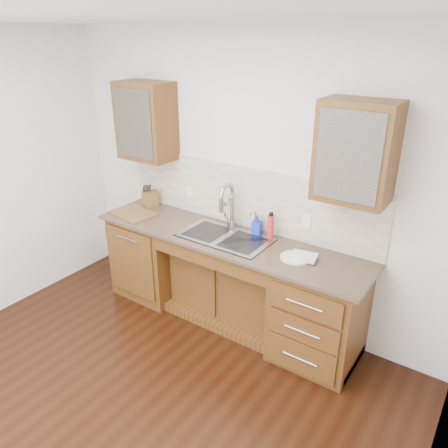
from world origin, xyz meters
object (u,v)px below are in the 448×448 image
Objects in this scene: water_bottle at (271,227)px; soap_bottle at (257,225)px; plate at (295,258)px; knife_block at (150,199)px; cutting_board at (133,213)px.

soap_bottle is at bearing 172.34° from water_bottle.
soap_bottle reaches higher than plate.
knife_block is at bearing 171.92° from soap_bottle.
plate is (0.50, -0.22, -0.09)m from soap_bottle.
plate is at bearing -29.98° from water_bottle.
soap_bottle is 0.56m from plate.
water_bottle reaches higher than cutting_board.
cutting_board is (-1.80, -0.08, 0.00)m from plate.
soap_bottle is 0.16m from water_bottle.
water_bottle is at bearing -17.45° from soap_bottle.
water_bottle reaches higher than soap_bottle.
water_bottle is 0.90× the size of plate.
plate is 0.57× the size of cutting_board.
soap_bottle is 1.30m from knife_block.
water_bottle reaches higher than knife_block.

